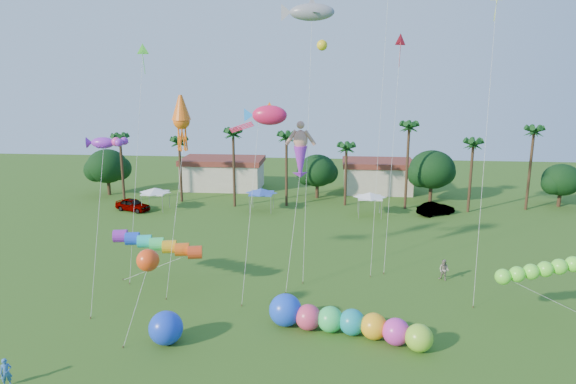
# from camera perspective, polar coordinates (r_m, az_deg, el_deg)

# --- Properties ---
(ground) EXTENTS (160.00, 160.00, 0.00)m
(ground) POSITION_cam_1_polar(r_m,az_deg,el_deg) (33.21, -1.69, -19.41)
(ground) COLOR #285116
(ground) RESTS_ON ground
(tree_line) EXTENTS (69.46, 8.91, 11.00)m
(tree_line) POSITION_cam_1_polar(r_m,az_deg,el_deg) (73.03, 5.27, 2.40)
(tree_line) COLOR #3A2819
(tree_line) RESTS_ON ground
(buildings_row) EXTENTS (35.00, 7.00, 4.00)m
(buildings_row) POSITION_cam_1_polar(r_m,az_deg,el_deg) (79.64, 0.45, 1.69)
(buildings_row) COLOR beige
(buildings_row) RESTS_ON ground
(tent_row) EXTENTS (31.00, 4.00, 0.60)m
(tent_row) POSITION_cam_1_polar(r_m,az_deg,el_deg) (66.54, -3.05, 0.03)
(tent_row) COLOR white
(tent_row) RESTS_ON ground
(car_a) EXTENTS (5.19, 3.51, 1.64)m
(car_a) POSITION_cam_1_polar(r_m,az_deg,el_deg) (70.66, -16.87, -1.36)
(car_a) COLOR #4C4C54
(car_a) RESTS_ON ground
(car_b) EXTENTS (5.09, 3.92, 1.61)m
(car_b) POSITION_cam_1_polar(r_m,az_deg,el_deg) (68.36, 16.09, -1.80)
(car_b) COLOR #4C4C54
(car_b) RESTS_ON ground
(spectator_a) EXTENTS (0.76, 0.70, 1.74)m
(spectator_a) POSITION_cam_1_polar(r_m,az_deg,el_deg) (35.58, -28.84, -17.17)
(spectator_a) COLOR #3067A9
(spectator_a) RESTS_ON ground
(spectator_b) EXTENTS (1.16, 1.12, 1.89)m
(spectator_b) POSITION_cam_1_polar(r_m,az_deg,el_deg) (47.53, 16.94, -8.29)
(spectator_b) COLOR gray
(spectator_b) RESTS_ON ground
(caterpillar_inflatable) EXTENTS (11.44, 5.07, 2.36)m
(caterpillar_inflatable) POSITION_cam_1_polar(r_m,az_deg,el_deg) (36.94, 5.98, -14.11)
(caterpillar_inflatable) COLOR #E23B66
(caterpillar_inflatable) RESTS_ON ground
(blue_ball) EXTENTS (2.30, 2.30, 2.30)m
(blue_ball) POSITION_cam_1_polar(r_m,az_deg,el_deg) (36.52, -13.41, -14.48)
(blue_ball) COLOR blue
(blue_ball) RESTS_ON ground
(rainbow_tube) EXTENTS (9.12, 2.23, 3.94)m
(rainbow_tube) POSITION_cam_1_polar(r_m,az_deg,el_deg) (43.84, -12.85, -6.47)
(rainbow_tube) COLOR red
(rainbow_tube) RESTS_ON ground
(green_worm) EXTENTS (10.07, 1.72, 4.06)m
(green_worm) POSITION_cam_1_polar(r_m,az_deg,el_deg) (40.92, 22.78, -8.68)
(green_worm) COLOR #6CFE38
(green_worm) RESTS_ON ground
(orange_ball_kite) EXTENTS (2.50, 2.59, 6.41)m
(orange_ball_kite) POSITION_cam_1_polar(r_m,az_deg,el_deg) (35.74, -15.30, -7.33)
(orange_ball_kite) COLOR #F94514
(orange_ball_kite) RESTS_ON ground
(merman_kite) EXTENTS (2.29, 5.11, 13.44)m
(merman_kite) POSITION_cam_1_polar(r_m,az_deg,el_deg) (43.98, 1.39, 4.31)
(merman_kite) COLOR tan
(merman_kite) RESTS_ON ground
(fish_kite) EXTENTS (4.47, 6.01, 15.39)m
(fish_kite) POSITION_cam_1_polar(r_m,az_deg,el_deg) (41.73, -2.06, 8.52)
(fish_kite) COLOR #E1194C
(fish_kite) RESTS_ON ground
(shark_kite) EXTENTS (5.54, 7.18, 23.88)m
(shark_kite) POSITION_cam_1_polar(r_m,az_deg,el_deg) (47.17, 2.68, 19.33)
(shark_kite) COLOR gray
(shark_kite) RESTS_ON ground
(squid_kite) EXTENTS (1.85, 4.16, 16.21)m
(squid_kite) POSITION_cam_1_polar(r_m,az_deg,el_deg) (42.47, -11.75, 7.72)
(squid_kite) COLOR orange
(squid_kite) RESTS_ON ground
(lobster_kite) EXTENTS (3.58, 6.24, 13.13)m
(lobster_kite) POSITION_cam_1_polar(r_m,az_deg,el_deg) (42.74, -19.87, 5.16)
(lobster_kite) COLOR purple
(lobster_kite) RESTS_ON ground
(delta_kite_red) EXTENTS (1.69, 4.76, 21.27)m
(delta_kite_red) POSITION_cam_1_polar(r_m,az_deg,el_deg) (48.78, 12.37, 15.76)
(delta_kite_red) COLOR red
(delta_kite_red) RESTS_ON ground
(delta_kite_yellow) EXTENTS (1.72, 5.12, 24.09)m
(delta_kite_yellow) POSITION_cam_1_polar(r_m,az_deg,el_deg) (44.72, 22.12, 18.70)
(delta_kite_yellow) COLOR #DCFF1A
(delta_kite_yellow) RESTS_ON ground
(delta_kite_green) EXTENTS (1.83, 3.71, 20.23)m
(delta_kite_green) POSITION_cam_1_polar(r_m,az_deg,el_deg) (46.22, -15.86, 14.40)
(delta_kite_green) COLOR #4FEF38
(delta_kite_green) RESTS_ON ground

